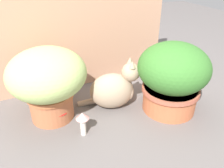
{
  "coord_description": "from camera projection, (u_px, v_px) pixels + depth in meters",
  "views": [
    {
      "loc": [
        -0.31,
        -0.95,
        0.81
      ],
      "look_at": [
        0.13,
        0.07,
        0.18
      ],
      "focal_mm": 36.5,
      "sensor_mm": 36.0,
      "label": 1
    }
  ],
  "objects": [
    {
      "name": "ground_plane",
      "position": [
        96.0,
        123.0,
        1.26
      ],
      "size": [
        6.0,
        6.0,
        0.0
      ],
      "primitive_type": "plane",
      "color": "#615A59"
    },
    {
      "name": "cardboard_backdrop",
      "position": [
        74.0,
        22.0,
        1.43
      ],
      "size": [
        1.28,
        0.03,
        0.89
      ],
      "primitive_type": "cube",
      "color": "tan",
      "rests_on": "ground"
    },
    {
      "name": "grass_planter",
      "position": [
        48.0,
        79.0,
        1.2
      ],
      "size": [
        0.42,
        0.42,
        0.41
      ],
      "color": "#B76641",
      "rests_on": "ground"
    },
    {
      "name": "leafy_planter",
      "position": [
        172.0,
        76.0,
        1.28
      ],
      "size": [
        0.4,
        0.4,
        0.41
      ],
      "color": "#BF633D",
      "rests_on": "ground"
    },
    {
      "name": "cat",
      "position": [
        115.0,
        89.0,
        1.35
      ],
      "size": [
        0.37,
        0.23,
        0.32
      ],
      "color": "tan",
      "rests_on": "ground"
    },
    {
      "name": "mushroom_ornament_pink",
      "position": [
        83.0,
        120.0,
        1.14
      ],
      "size": [
        0.07,
        0.07,
        0.14
      ],
      "color": "silver",
      "rests_on": "ground"
    },
    {
      "name": "mushroom_ornament_red",
      "position": [
        58.0,
        109.0,
        1.23
      ],
      "size": [
        0.11,
        0.11,
        0.12
      ],
      "color": "silver",
      "rests_on": "ground"
    }
  ]
}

